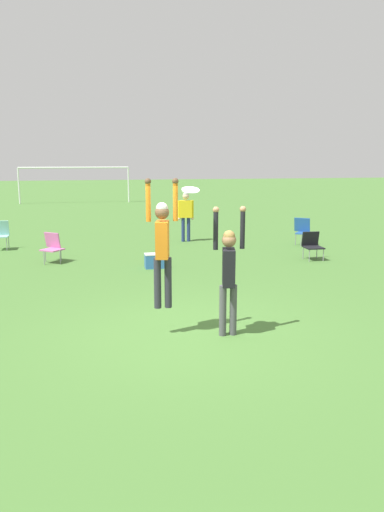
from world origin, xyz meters
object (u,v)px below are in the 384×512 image
at_px(camping_chair_0, 312,244).
at_px(camping_chair_3, 52,246).
at_px(camping_chair_2, 304,230).
at_px(cooler_box, 154,261).
at_px(person_spectator_near, 186,211).
at_px(person_jumping, 162,240).
at_px(camping_chair_1, 1,233).
at_px(frisbee, 191,190).
at_px(person_defending, 229,268).

distance_m(camping_chair_0, camping_chair_3, 7.52).
relative_size(camping_chair_2, cooler_box, 1.81).
distance_m(camping_chair_2, person_spectator_near, 4.13).
relative_size(person_jumping, camping_chair_1, 2.31).
bearing_deg(frisbee, camping_chair_2, 55.50).
xyz_separation_m(person_jumping, camping_chair_1, (-4.03, 8.95, -1.07)).
relative_size(person_defending, camping_chair_3, 2.59).
bearing_deg(frisbee, camping_chair_3, 111.22).
xyz_separation_m(person_jumping, camping_chair_2, (5.92, 7.70, -1.08)).
height_order(person_defending, camping_chair_0, person_defending).
bearing_deg(camping_chair_2, person_spectator_near, 15.69).
bearing_deg(camping_chair_3, person_jumping, 147.06).
distance_m(frisbee, person_spectator_near, 9.87).
bearing_deg(cooler_box, camping_chair_3, 154.33).
bearing_deg(camping_chair_3, camping_chair_0, -150.36).
height_order(person_defending, person_spectator_near, person_defending).
relative_size(camping_chair_3, person_spectator_near, 0.47).
bearing_deg(cooler_box, person_jumping, -95.50).
xyz_separation_m(person_defending, camping_chair_0, (4.13, 5.67, -0.70)).
height_order(camping_chair_2, camping_chair_3, camping_chair_2).
relative_size(person_defending, person_spectator_near, 1.23).
relative_size(frisbee, camping_chair_0, 0.34).
bearing_deg(camping_chair_1, person_spectator_near, -176.81).
distance_m(camping_chair_0, cooler_box, 4.70).
bearing_deg(camping_chair_3, camping_chair_1, -15.72).
distance_m(camping_chair_1, cooler_box, 5.89).
height_order(person_jumping, cooler_box, person_jumping).
bearing_deg(camping_chair_2, cooler_box, 63.33).
bearing_deg(camping_chair_1, person_jumping, 114.25).
xyz_separation_m(camping_chair_3, cooler_box, (2.75, -1.32, -0.28)).
distance_m(person_defending, frisbee, 1.45).
relative_size(camping_chair_2, person_spectator_near, 0.52).
bearing_deg(person_defending, person_spectator_near, -173.57).
height_order(person_jumping, camping_chair_2, person_jumping).
relative_size(person_defending, cooler_box, 4.25).
xyz_separation_m(person_jumping, cooler_box, (0.50, 5.20, -1.42)).
bearing_deg(camping_chair_2, frisbee, 94.06).
bearing_deg(person_spectator_near, camping_chair_3, -138.06).
bearing_deg(camping_chair_0, camping_chair_1, -19.47).
distance_m(person_jumping, person_defending, 1.18).
bearing_deg(person_spectator_near, camping_chair_2, -13.09).
height_order(camping_chair_1, cooler_box, camping_chair_1).
height_order(person_jumping, camping_chair_0, person_jumping).
xyz_separation_m(camping_chair_0, camping_chair_1, (-9.22, 3.52, 0.09)).
height_order(camping_chair_0, person_spectator_near, person_spectator_near).
height_order(frisbee, cooler_box, frisbee).
relative_size(person_jumping, camping_chair_2, 2.32).
xyz_separation_m(person_jumping, camping_chair_0, (5.19, 5.43, -1.16)).
bearing_deg(cooler_box, camping_chair_0, 2.76).
relative_size(frisbee, cooler_box, 0.54).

